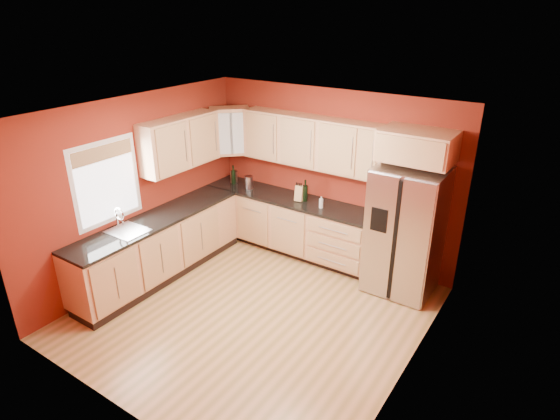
# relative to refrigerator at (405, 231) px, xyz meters

# --- Properties ---
(floor) EXTENTS (4.00, 4.00, 0.00)m
(floor) POSITION_rel_refrigerator_xyz_m (-1.35, -1.62, -0.89)
(floor) COLOR olive
(floor) RESTS_ON ground
(ceiling) EXTENTS (4.00, 4.00, 0.00)m
(ceiling) POSITION_rel_refrigerator_xyz_m (-1.35, -1.62, 1.71)
(ceiling) COLOR silver
(ceiling) RESTS_ON wall_back
(wall_back) EXTENTS (4.00, 0.04, 2.60)m
(wall_back) POSITION_rel_refrigerator_xyz_m (-1.35, 0.38, 0.41)
(wall_back) COLOR maroon
(wall_back) RESTS_ON floor
(wall_front) EXTENTS (4.00, 0.04, 2.60)m
(wall_front) POSITION_rel_refrigerator_xyz_m (-1.35, -3.62, 0.41)
(wall_front) COLOR maroon
(wall_front) RESTS_ON floor
(wall_left) EXTENTS (0.04, 4.00, 2.60)m
(wall_left) POSITION_rel_refrigerator_xyz_m (-3.35, -1.62, 0.41)
(wall_left) COLOR maroon
(wall_left) RESTS_ON floor
(wall_right) EXTENTS (0.04, 4.00, 2.60)m
(wall_right) POSITION_rel_refrigerator_xyz_m (0.65, -1.62, 0.41)
(wall_right) COLOR maroon
(wall_right) RESTS_ON floor
(base_cabinets_back) EXTENTS (2.90, 0.60, 0.88)m
(base_cabinets_back) POSITION_rel_refrigerator_xyz_m (-1.90, 0.07, -0.45)
(base_cabinets_back) COLOR tan
(base_cabinets_back) RESTS_ON floor
(base_cabinets_left) EXTENTS (0.60, 2.80, 0.88)m
(base_cabinets_left) POSITION_rel_refrigerator_xyz_m (-3.05, -1.62, -0.45)
(base_cabinets_left) COLOR tan
(base_cabinets_left) RESTS_ON floor
(countertop_back) EXTENTS (2.90, 0.62, 0.04)m
(countertop_back) POSITION_rel_refrigerator_xyz_m (-1.90, 0.06, 0.01)
(countertop_back) COLOR black
(countertop_back) RESTS_ON base_cabinets_back
(countertop_left) EXTENTS (0.62, 2.80, 0.04)m
(countertop_left) POSITION_rel_refrigerator_xyz_m (-3.04, -1.62, 0.01)
(countertop_left) COLOR black
(countertop_left) RESTS_ON base_cabinets_left
(upper_cabinets_back) EXTENTS (2.30, 0.33, 0.75)m
(upper_cabinets_back) POSITION_rel_refrigerator_xyz_m (-1.60, 0.21, 0.94)
(upper_cabinets_back) COLOR tan
(upper_cabinets_back) RESTS_ON wall_back
(upper_cabinets_left) EXTENTS (0.33, 1.35, 0.75)m
(upper_cabinets_left) POSITION_rel_refrigerator_xyz_m (-3.19, -0.90, 0.94)
(upper_cabinets_left) COLOR tan
(upper_cabinets_left) RESTS_ON wall_left
(corner_upper_cabinet) EXTENTS (0.67, 0.67, 0.75)m
(corner_upper_cabinet) POSITION_rel_refrigerator_xyz_m (-3.02, 0.04, 0.94)
(corner_upper_cabinet) COLOR tan
(corner_upper_cabinet) RESTS_ON wall_back
(over_fridge_cabinet) EXTENTS (0.92, 0.60, 0.40)m
(over_fridge_cabinet) POSITION_rel_refrigerator_xyz_m (0.00, 0.07, 1.16)
(over_fridge_cabinet) COLOR tan
(over_fridge_cabinet) RESTS_ON wall_back
(refrigerator) EXTENTS (0.90, 0.75, 1.78)m
(refrigerator) POSITION_rel_refrigerator_xyz_m (0.00, 0.00, 0.00)
(refrigerator) COLOR #A7A7AB
(refrigerator) RESTS_ON floor
(window) EXTENTS (0.03, 0.90, 1.00)m
(window) POSITION_rel_refrigerator_xyz_m (-3.33, -2.12, 0.66)
(window) COLOR white
(window) RESTS_ON wall_left
(sink_faucet) EXTENTS (0.50, 0.42, 0.30)m
(sink_faucet) POSITION_rel_refrigerator_xyz_m (-3.04, -2.12, 0.18)
(sink_faucet) COLOR silver
(sink_faucet) RESTS_ON countertop_left
(canister_left) EXTENTS (0.14, 0.14, 0.22)m
(canister_left) POSITION_rel_refrigerator_xyz_m (-2.65, 0.02, 0.14)
(canister_left) COLOR #A7A7AB
(canister_left) RESTS_ON countertop_back
(canister_right) EXTENTS (0.12, 0.12, 0.20)m
(canister_right) POSITION_rel_refrigerator_xyz_m (-3.04, 0.11, 0.13)
(canister_right) COLOR #A7A7AB
(canister_right) RESTS_ON countertop_back
(wine_bottle_a) EXTENTS (0.09, 0.09, 0.32)m
(wine_bottle_a) POSITION_rel_refrigerator_xyz_m (-3.00, 0.06, 0.19)
(wine_bottle_a) COLOR black
(wine_bottle_a) RESTS_ON countertop_back
(wine_bottle_b) EXTENTS (0.09, 0.09, 0.34)m
(wine_bottle_b) POSITION_rel_refrigerator_xyz_m (-1.63, 0.09, 0.20)
(wine_bottle_b) COLOR black
(wine_bottle_b) RESTS_ON countertop_back
(knife_block) EXTENTS (0.13, 0.13, 0.24)m
(knife_block) POSITION_rel_refrigerator_xyz_m (-1.70, 0.05, 0.15)
(knife_block) COLOR tan
(knife_block) RESTS_ON countertop_back
(soap_dispenser) EXTENTS (0.07, 0.07, 0.18)m
(soap_dispenser) POSITION_rel_refrigerator_xyz_m (-1.29, -0.01, 0.12)
(soap_dispenser) COLOR silver
(soap_dispenser) RESTS_ON countertop_back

